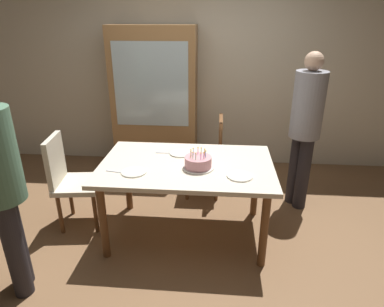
{
  "coord_description": "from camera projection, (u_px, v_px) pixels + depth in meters",
  "views": [
    {
      "loc": [
        0.28,
        -2.74,
        2.01
      ],
      "look_at": [
        0.05,
        0.0,
        0.86
      ],
      "focal_mm": 31.03,
      "sensor_mm": 36.0,
      "label": 1
    }
  ],
  "objects": [
    {
      "name": "plate_near_celebrant",
      "position": [
        134.0,
        172.0,
        2.85
      ],
      "size": [
        0.22,
        0.22,
        0.01
      ],
      "primitive_type": "cylinder",
      "color": "silver",
      "rests_on": "dining_table"
    },
    {
      "name": "back_wall",
      "position": [
        200.0,
        71.0,
        4.51
      ],
      "size": [
        6.4,
        0.1,
        2.6
      ],
      "primitive_type": "cube",
      "color": "beige",
      "rests_on": "ground"
    },
    {
      "name": "fork_far_side",
      "position": [
        165.0,
        153.0,
        3.25
      ],
      "size": [
        0.18,
        0.02,
        0.01
      ],
      "primitive_type": "cube",
      "rotation": [
        0.0,
        0.0,
        0.0
      ],
      "color": "silver",
      "rests_on": "dining_table"
    },
    {
      "name": "person_guest",
      "position": [
        306.0,
        123.0,
        3.45
      ],
      "size": [
        0.32,
        0.32,
        1.69
      ],
      "color": "#262328",
      "rests_on": "ground"
    },
    {
      "name": "china_cabinet",
      "position": [
        155.0,
        100.0,
        4.42
      ],
      "size": [
        1.1,
        0.45,
        1.9
      ],
      "color": "#9E7042",
      "rests_on": "ground"
    },
    {
      "name": "dining_table",
      "position": [
        187.0,
        172.0,
        3.06
      ],
      "size": [
        1.57,
        1.0,
        0.76
      ],
      "color": "beige",
      "rests_on": "ground"
    },
    {
      "name": "chair_spindle_back",
      "position": [
        205.0,
        158.0,
        3.88
      ],
      "size": [
        0.44,
        0.44,
        0.95
      ],
      "color": "tan",
      "rests_on": "ground"
    },
    {
      "name": "chair_upholstered",
      "position": [
        69.0,
        177.0,
        3.27
      ],
      "size": [
        0.49,
        0.49,
        0.95
      ],
      "color": "beige",
      "rests_on": "ground"
    },
    {
      "name": "ground",
      "position": [
        187.0,
        232.0,
        3.32
      ],
      "size": [
        6.4,
        6.4,
        0.0
      ],
      "primitive_type": "plane",
      "color": "brown"
    },
    {
      "name": "fork_near_celebrant",
      "position": [
        116.0,
        172.0,
        2.86
      ],
      "size": [
        0.18,
        0.05,
        0.01
      ],
      "primitive_type": "cube",
      "rotation": [
        0.0,
        0.0,
        -0.18
      ],
      "color": "silver",
      "rests_on": "dining_table"
    },
    {
      "name": "plate_far_side",
      "position": [
        181.0,
        153.0,
        3.23
      ],
      "size": [
        0.22,
        0.22,
        0.01
      ],
      "primitive_type": "cylinder",
      "color": "silver",
      "rests_on": "dining_table"
    },
    {
      "name": "plate_near_guest",
      "position": [
        240.0,
        176.0,
        2.78
      ],
      "size": [
        0.22,
        0.22,
        0.01
      ],
      "primitive_type": "cylinder",
      "color": "silver",
      "rests_on": "dining_table"
    },
    {
      "name": "birthday_cake",
      "position": [
        198.0,
        163.0,
        2.91
      ],
      "size": [
        0.28,
        0.28,
        0.17
      ],
      "color": "silver",
      "rests_on": "dining_table"
    }
  ]
}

